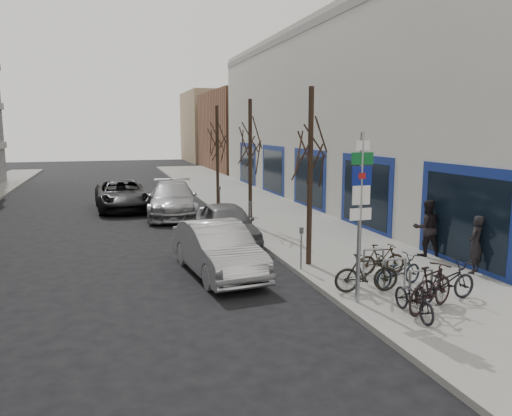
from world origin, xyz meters
TOP-DOWN VIEW (x-y plane):
  - ground at (0.00, 0.00)m, footprint 120.00×120.00m
  - sidewalk_east at (4.50, 10.00)m, footprint 5.00×70.00m
  - commercial_building at (17.00, 16.00)m, footprint 20.00×32.00m
  - brick_building_far at (13.00, 40.00)m, footprint 12.00×14.00m
  - tan_building_far at (13.50, 55.00)m, footprint 13.00×12.00m
  - highway_sign_pole at (2.40, -0.01)m, footprint 0.55×0.10m
  - bike_rack at (3.80, 0.60)m, footprint 0.66×2.26m
  - tree_near at (2.60, 3.50)m, footprint 1.80×1.80m
  - tree_mid at (2.60, 10.00)m, footprint 1.80×1.80m
  - tree_far at (2.60, 16.50)m, footprint 1.80×1.80m
  - meter_front at (2.15, 3.00)m, footprint 0.10×0.08m
  - meter_mid at (2.15, 8.50)m, footprint 0.10×0.08m
  - meter_back at (2.15, 14.00)m, footprint 0.10×0.08m
  - bike_near_left at (3.14, -1.22)m, footprint 0.55×1.59m
  - bike_near_right at (3.72, -1.01)m, footprint 1.90×1.28m
  - bike_mid_curb at (4.02, 0.78)m, footprint 1.68×0.89m
  - bike_mid_inner at (2.97, 0.60)m, footprint 1.75×0.76m
  - bike_far_curb at (4.42, -0.58)m, footprint 1.90×0.79m
  - bike_far_inner at (4.16, 1.89)m, footprint 1.51×0.51m
  - parked_car_front at (-0.20, 3.72)m, footprint 2.13×4.79m
  - parked_car_mid at (0.95, 7.46)m, footprint 1.83×4.53m
  - parked_car_back at (-0.20, 14.08)m, footprint 3.01×5.97m
  - lane_car at (-2.51, 16.94)m, footprint 2.92×5.80m
  - pedestrian_near at (6.80, 1.22)m, footprint 0.74×0.67m
  - pedestrian_far at (6.68, 3.36)m, footprint 0.77×0.60m

SIDE VIEW (x-z plane):
  - ground at x=0.00m, z-range 0.00..0.00m
  - sidewalk_east at x=4.50m, z-range 0.00..0.15m
  - bike_far_inner at x=4.16m, z-range 0.15..1.05m
  - bike_near_left at x=3.14m, z-range 0.15..1.11m
  - bike_mid_curb at x=4.02m, z-range 0.15..1.13m
  - bike_rack at x=3.80m, z-range 0.24..1.07m
  - bike_mid_inner at x=2.97m, z-range 0.15..1.18m
  - bike_near_right at x=3.72m, z-range 0.15..1.27m
  - bike_far_curb at x=4.42m, z-range 0.15..1.27m
  - parked_car_front at x=-0.20m, z-range 0.00..1.53m
  - parked_car_mid at x=0.95m, z-range 0.00..1.54m
  - lane_car at x=-2.51m, z-range 0.00..1.58m
  - parked_car_back at x=-0.20m, z-range 0.00..1.66m
  - meter_front at x=2.15m, z-range 0.28..1.55m
  - meter_mid at x=2.15m, z-range 0.28..1.55m
  - meter_back at x=2.15m, z-range 0.28..1.55m
  - pedestrian_near at x=6.80m, z-range 0.15..1.84m
  - pedestrian_far at x=6.68m, z-range 0.15..2.02m
  - highway_sign_pole at x=2.40m, z-range 0.36..4.56m
  - brick_building_far at x=13.00m, z-range 0.00..8.00m
  - tree_near at x=2.60m, z-range 1.35..6.85m
  - tree_mid at x=2.60m, z-range 1.35..6.85m
  - tree_far at x=2.60m, z-range 1.35..6.85m
  - tan_building_far at x=13.50m, z-range 0.00..9.00m
  - commercial_building at x=17.00m, z-range 0.00..10.00m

